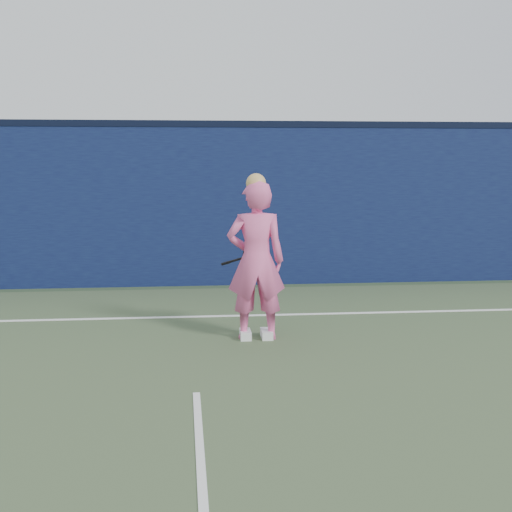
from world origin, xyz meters
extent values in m
plane|color=#34482C|center=(0.00, 0.00, 0.00)|extent=(80.00, 80.00, 0.00)
cube|color=#0D123C|center=(0.00, 6.50, 1.25)|extent=(24.00, 0.40, 2.50)
cube|color=black|center=(0.00, 6.50, 2.55)|extent=(24.00, 0.42, 0.10)
imported|color=pink|center=(0.71, 2.84, 0.89)|extent=(0.65, 0.43, 1.77)
sphere|color=tan|center=(0.71, 2.84, 1.74)|extent=(0.22, 0.22, 0.22)
cube|color=white|center=(0.83, 2.84, 0.05)|extent=(0.12, 0.28, 0.10)
cube|color=white|center=(0.59, 2.84, 0.05)|extent=(0.12, 0.28, 0.10)
torus|color=black|center=(0.72, 3.28, 0.89)|extent=(0.28, 0.12, 0.28)
torus|color=gold|center=(0.72, 3.28, 0.89)|extent=(0.23, 0.09, 0.23)
cylinder|color=beige|center=(0.72, 3.28, 0.89)|extent=(0.23, 0.08, 0.23)
cylinder|color=black|center=(0.52, 3.30, 0.83)|extent=(0.26, 0.05, 0.09)
cylinder|color=black|center=(0.40, 3.31, 0.80)|extent=(0.12, 0.04, 0.06)
cube|color=white|center=(0.00, 4.00, 0.01)|extent=(11.00, 0.08, 0.01)
camera|label=1|loc=(-0.10, -4.92, 2.00)|focal=50.00mm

